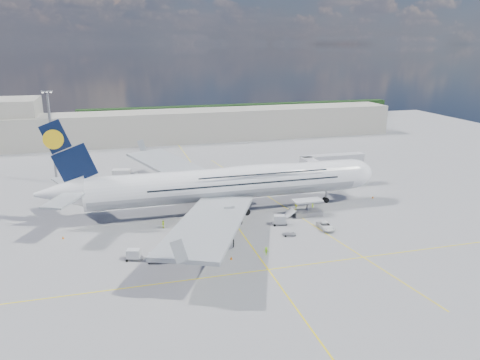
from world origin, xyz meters
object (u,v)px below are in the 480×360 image
object	(u,v)px
cone_wing_right_inner	(216,237)
cone_wing_left_inner	(203,203)
baggage_tug	(234,223)
dolly_back	(171,243)
service_van	(326,226)
airliner	(227,183)
dolly_row_b	(155,257)
jet_bridge	(326,163)
catering_truck_outer	(125,177)
light_mast	(52,136)
crew_tug	(266,251)
dolly_nose_near	(289,234)
cone_wing_right_outer	(231,258)
crew_van	(295,212)
crew_wing	(163,224)
crew_loader	(296,205)
cone_nose	(373,197)
dolly_nose_far	(280,220)
cone_wing_left_outer	(176,179)
dolly_row_a	(133,254)
cone_tail	(63,238)
cargo_loader	(306,210)
crew_nose	(313,206)
dolly_row_c	(219,241)
catering_truck_inner	(172,181)

from	to	relation	value
cone_wing_right_inner	cone_wing_left_inner	bearing A→B (deg)	85.58
baggage_tug	dolly_back	bearing A→B (deg)	-147.30
service_van	cone_wing_right_inner	size ratio (longest dim) A/B	8.04
airliner	dolly_row_b	bearing A→B (deg)	-130.61
jet_bridge	catering_truck_outer	xyz separation A→B (m)	(-51.60, 18.63, -4.96)
light_mast	service_van	distance (m)	77.73
dolly_row_b	crew_tug	size ratio (longest dim) A/B	1.71
airliner	baggage_tug	distance (m)	11.18
dolly_nose_near	cone_wing_right_inner	bearing A→B (deg)	-170.13
catering_truck_outer	cone_wing_right_outer	xyz separation A→B (m)	(16.66, -54.00, -1.61)
light_mast	crew_van	xyz separation A→B (m)	(54.26, -41.57, -12.42)
baggage_tug	crew_wing	xyz separation A→B (m)	(-14.51, 3.15, 0.18)
crew_loader	cone_nose	size ratio (longest dim) A/B	3.02
dolly_nose_far	cone_wing_right_inner	world-z (taller)	dolly_nose_far
dolly_nose_near	cone_wing_left_outer	bearing A→B (deg)	128.35
dolly_nose_far	service_van	distance (m)	9.78
dolly_row_a	dolly_back	size ratio (longest dim) A/B	1.05
airliner	crew_wing	world-z (taller)	airliner
airliner	dolly_nose_near	xyz separation A→B (m)	(8.66, -17.04, -6.57)
jet_bridge	crew_wing	world-z (taller)	jet_bridge
jet_bridge	cone_tail	xyz separation A→B (m)	(-64.90, -17.58, -6.56)
light_mast	crew_tug	distance (m)	73.55
jet_bridge	cone_wing_right_inner	world-z (taller)	jet_bridge
jet_bridge	cargo_loader	bearing A→B (deg)	-125.75
crew_nose	cone_wing_left_inner	distance (m)	26.08
dolly_nose_far	dolly_row_b	bearing A→B (deg)	-142.94
cone_nose	cone_tail	bearing A→B (deg)	-174.99
dolly_nose_far	baggage_tug	size ratio (longest dim) A/B	1.48
dolly_row_c	crew_nose	world-z (taller)	crew_nose
dolly_back	crew_loader	size ratio (longest dim) A/B	1.77
dolly_row_a	baggage_tug	world-z (taller)	dolly_row_a
crew_wing	cone_wing_left_outer	size ratio (longest dim) A/B	3.22
baggage_tug	dolly_row_b	bearing A→B (deg)	-139.46
cone_nose	catering_truck_outer	bearing A→B (deg)	153.44
dolly_back	dolly_row_a	bearing A→B (deg)	-160.83
catering_truck_inner	crew_tug	size ratio (longest dim) A/B	4.49
cargo_loader	catering_truck_outer	distance (m)	53.25
dolly_nose_far	cone_wing_right_inner	distance (m)	15.30
crew_wing	crew_tug	xyz separation A→B (m)	(16.70, -18.35, -0.04)
light_mast	cone_tail	size ratio (longest dim) A/B	42.79
dolly_row_c	dolly_back	xyz separation A→B (m)	(-9.34, -0.03, 0.69)
dolly_back	cone_tail	size ratio (longest dim) A/B	5.53
cone_wing_left_outer	service_van	bearing A→B (deg)	-61.24
cone_wing_left_inner	cone_wing_left_outer	xyz separation A→B (m)	(-3.54, 23.37, 0.02)
crew_wing	cone_tail	distance (m)	19.90
cone_wing_left_outer	jet_bridge	bearing A→B (deg)	-26.72
jet_bridge	dolly_row_a	size ratio (longest dim) A/B	5.44
dolly_back	crew_wing	world-z (taller)	dolly_back
dolly_row_a	catering_truck_inner	xyz separation A→B (m)	(12.53, 42.00, 0.79)
crew_loader	crew_nose	bearing A→B (deg)	13.27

